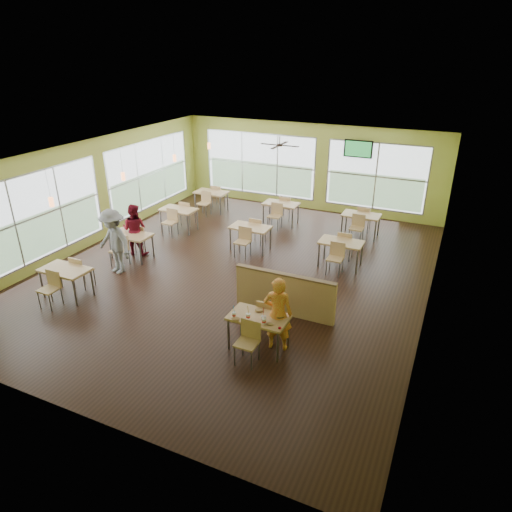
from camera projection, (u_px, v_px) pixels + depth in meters
name	position (u px, v px, depth m)	size (l,w,h in m)	color
room	(236.00, 217.00, 12.03)	(12.00, 12.04, 3.20)	black
window_bays	(208.00, 182.00, 15.63)	(9.24, 10.24, 2.38)	white
main_table	(259.00, 321.00, 9.20)	(1.22, 1.52, 0.87)	tan
half_wall_divider	(285.00, 294.00, 10.44)	(2.40, 0.14, 1.04)	tan
dining_tables	(232.00, 224.00, 14.25)	(6.92, 8.72, 0.87)	tan
pendant_lights	(149.00, 167.00, 13.44)	(0.11, 7.31, 0.86)	#2D2119
ceiling_fan	(280.00, 145.00, 13.95)	(1.25, 1.25, 0.29)	#2D2119
tv_backwall	(358.00, 149.00, 15.87)	(1.00, 0.07, 0.60)	black
man_plaid	(278.00, 314.00, 9.12)	(0.59, 0.39, 1.62)	#E54519
patron_maroon	(135.00, 229.00, 13.45)	(0.75, 0.59, 1.55)	maroon
patron_grey	(114.00, 242.00, 12.26)	(1.17, 0.67, 1.81)	slate
cup_blue	(234.00, 315.00, 9.08)	(0.08, 0.08, 0.30)	white
cup_yellow	(248.00, 316.00, 9.02)	(0.10, 0.10, 0.35)	white
cup_red_near	(264.00, 319.00, 8.91)	(0.11, 0.11, 0.38)	white
cup_red_far	(264.00, 321.00, 8.86)	(0.10, 0.10, 0.34)	white
food_basket	(279.00, 316.00, 9.11)	(0.22, 0.22, 0.05)	black
ketchup_cup	(280.00, 328.00, 8.74)	(0.06, 0.06, 0.02)	#95000F
wrapper_left	(236.00, 319.00, 9.03)	(0.17, 0.16, 0.04)	tan
wrapper_mid	(259.00, 310.00, 9.33)	(0.18, 0.16, 0.04)	tan
wrapper_right	(270.00, 324.00, 8.87)	(0.13, 0.12, 0.03)	tan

